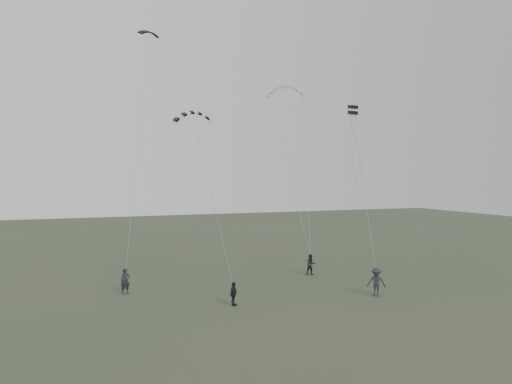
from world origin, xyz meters
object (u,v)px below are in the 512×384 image
object	(u,v)px
kite_dark_small	(149,32)
kite_pale_large	(286,87)
flyer_right	(311,265)
kite_box	(353,110)
flyer_center	(233,294)
flyer_left	(125,281)
flyer_far	(376,282)
kite_striped	(194,112)

from	to	relation	value
kite_dark_small	kite_pale_large	size ratio (longest dim) A/B	0.45
flyer_right	kite_box	distance (m)	12.76
flyer_right	kite_pale_large	size ratio (longest dim) A/B	0.46
flyer_right	kite_dark_small	size ratio (longest dim) A/B	1.02
flyer_center	kite_box	distance (m)	17.03
kite_pale_large	kite_dark_small	bearing A→B (deg)	-141.88
kite_dark_small	kite_pale_large	bearing A→B (deg)	-9.55
flyer_left	kite_pale_large	bearing A→B (deg)	24.27
flyer_right	flyer_far	world-z (taller)	flyer_far
kite_box	flyer_left	bearing A→B (deg)	176.01
flyer_right	flyer_center	xyz separation A→B (m)	(-8.92, -6.68, -0.11)
flyer_left	kite_pale_large	size ratio (longest dim) A/B	0.47
kite_pale_large	kite_striped	size ratio (longest dim) A/B	1.39
flyer_right	kite_striped	world-z (taller)	kite_striped
kite_dark_small	flyer_right	bearing A→B (deg)	-40.55
flyer_center	kite_pale_large	size ratio (longest dim) A/B	0.40
flyer_center	flyer_far	distance (m)	9.81
flyer_far	kite_dark_small	size ratio (longest dim) A/B	1.14
kite_pale_large	flyer_far	bearing A→B (deg)	-70.70
kite_dark_small	kite_pale_large	distance (m)	14.44
flyer_center	flyer_far	bearing A→B (deg)	-53.74
flyer_right	kite_pale_large	xyz separation A→B (m)	(1.09, 7.26, 15.57)
flyer_left	flyer_right	xyz separation A→B (m)	(14.81, 1.00, -0.02)
flyer_center	flyer_right	bearing A→B (deg)	-10.08
kite_striped	flyer_far	bearing A→B (deg)	-23.61
flyer_far	flyer_right	bearing A→B (deg)	132.58
flyer_right	kite_striped	xyz separation A→B (m)	(-10.31, -2.35, 11.56)
flyer_far	kite_pale_large	size ratio (longest dim) A/B	0.51
kite_pale_large	kite_box	size ratio (longest dim) A/B	5.39
flyer_center	kite_box	xyz separation A→B (m)	(11.02, 3.89, 12.39)
flyer_left	flyer_center	distance (m)	8.18
flyer_left	kite_box	size ratio (longest dim) A/B	2.52
flyer_right	flyer_center	distance (m)	11.15
flyer_far	kite_pale_large	world-z (taller)	kite_pale_large
flyer_left	flyer_right	distance (m)	14.84
flyer_left	flyer_far	size ratio (longest dim) A/B	0.91
kite_box	flyer_right	bearing A→B (deg)	129.03
kite_pale_large	kite_box	distance (m)	10.62
flyer_left	flyer_far	world-z (taller)	flyer_far
kite_pale_large	kite_striped	bearing A→B (deg)	-119.51
flyer_left	kite_pale_large	world-z (taller)	kite_pale_large
flyer_right	flyer_far	size ratio (longest dim) A/B	0.89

